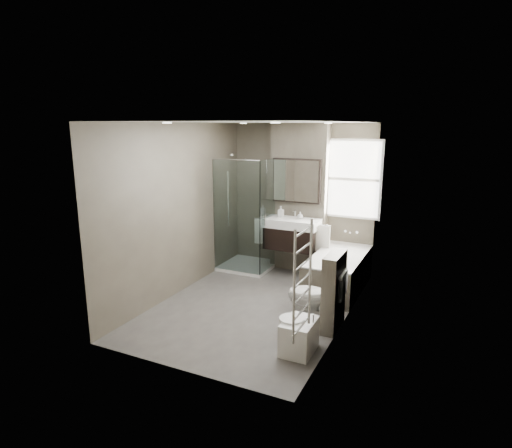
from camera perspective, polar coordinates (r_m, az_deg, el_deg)
The scene contains 15 objects.
room at distance 5.97m, azimuth 0.01°, elevation 0.86°, with size 2.70×3.90×2.70m.
vanity_pier at distance 7.58m, azimuth 5.77°, elevation 3.43°, with size 1.00×0.25×2.60m, color #534D41.
vanity at distance 7.37m, azimuth 4.75°, elevation -1.27°, with size 0.95×0.47×0.66m.
mirror_cabinet at distance 7.38m, azimuth 5.40°, elevation 5.76°, with size 0.86×0.08×0.76m.
towel_left at distance 7.57m, azimuth 0.73°, elevation -1.01°, with size 0.24×0.06×0.44m, color silver.
towel_right at distance 7.19m, azimuth 8.87°, elevation -1.93°, with size 0.24×0.06×0.44m, color silver.
shower_enclosure at distance 7.66m, azimuth -0.75°, elevation -2.61°, with size 0.90×0.90×2.00m.
bathtub at distance 6.94m, azimuth 10.93°, elevation -6.07°, with size 0.75×1.60×0.57m.
window at distance 7.37m, azimuth 12.73°, elevation 5.85°, with size 0.98×0.06×1.33m.
toilet at distance 5.71m, azimuth 7.98°, elevation -9.55°, with size 0.43×0.75×0.76m, color white.
cistern_box at distance 5.58m, azimuth 10.31°, elevation -8.85°, with size 0.19×0.55×1.00m.
bidet at distance 5.10m, azimuth 5.70°, elevation -14.55°, with size 0.41×0.48×0.50m.
towel_radiator at distance 4.14m, azimuth 6.22°, elevation -7.44°, with size 0.03×0.49×1.10m.
soap_bottle_a at distance 7.44m, azimuth 3.34°, elevation 1.67°, with size 0.08×0.09×0.19m, color white.
soap_bottle_b at distance 7.30m, azimuth 5.90°, elevation 1.16°, with size 0.10×0.10×0.12m, color white.
Camera 1 is at (2.50, -5.27, 2.57)m, focal length 30.00 mm.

